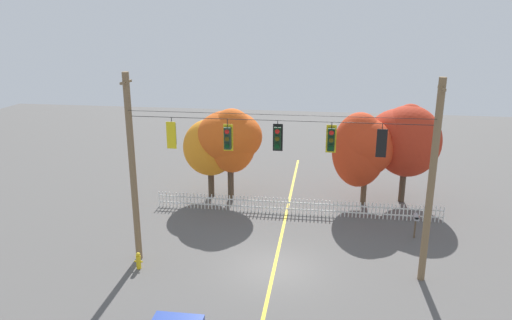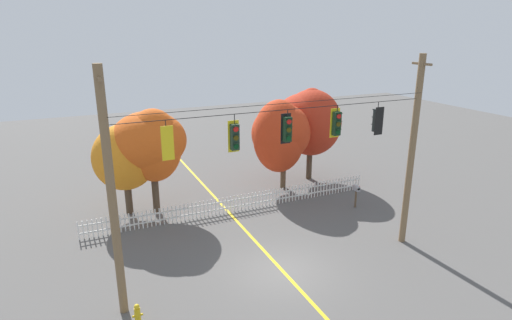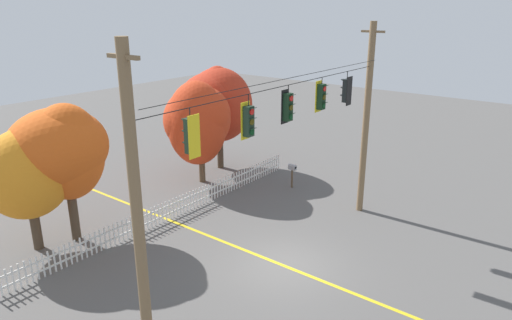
% 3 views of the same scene
% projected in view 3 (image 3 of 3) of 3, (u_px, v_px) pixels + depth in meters
% --- Properties ---
extents(ground, '(80.00, 80.00, 0.00)m').
position_uv_depth(ground, '(283.00, 266.00, 18.19)').
color(ground, '#565451').
extents(lane_centerline_stripe, '(0.16, 36.00, 0.01)m').
position_uv_depth(lane_centerline_stripe, '(283.00, 265.00, 18.18)').
color(lane_centerline_stripe, gold).
rests_on(lane_centerline_stripe, ground).
extents(signal_support_span, '(13.60, 1.10, 9.04)m').
position_uv_depth(signal_support_span, '(286.00, 154.00, 16.73)').
color(signal_support_span, brown).
rests_on(signal_support_span, ground).
extents(traffic_signal_eastbound_side, '(0.43, 0.38, 1.40)m').
position_uv_depth(traffic_signal_eastbound_side, '(191.00, 136.00, 12.70)').
color(traffic_signal_eastbound_side, black).
extents(traffic_signal_westbound_side, '(0.43, 0.38, 1.47)m').
position_uv_depth(traffic_signal_westbound_side, '(248.00, 121.00, 14.62)').
color(traffic_signal_westbound_side, black).
extents(traffic_signal_southbound_primary, '(0.43, 0.38, 1.38)m').
position_uv_depth(traffic_signal_southbound_primary, '(288.00, 107.00, 16.25)').
color(traffic_signal_southbound_primary, black).
extents(traffic_signal_northbound_secondary, '(0.43, 0.38, 1.37)m').
position_uv_depth(traffic_signal_northbound_secondary, '(321.00, 97.00, 17.96)').
color(traffic_signal_northbound_secondary, black).
extents(traffic_signal_northbound_primary, '(0.43, 0.38, 1.41)m').
position_uv_depth(traffic_signal_northbound_primary, '(347.00, 91.00, 19.52)').
color(traffic_signal_northbound_primary, black).
extents(white_picket_fence, '(17.03, 0.06, 0.98)m').
position_uv_depth(white_picket_fence, '(177.00, 207.00, 22.30)').
color(white_picket_fence, white).
rests_on(white_picket_fence, ground).
extents(autumn_maple_near_fence, '(3.48, 3.02, 5.24)m').
position_uv_depth(autumn_maple_near_fence, '(28.00, 171.00, 18.43)').
color(autumn_maple_near_fence, '#473828').
rests_on(autumn_maple_near_fence, ground).
extents(autumn_maple_mid, '(4.19, 3.75, 5.98)m').
position_uv_depth(autumn_maple_mid, '(62.00, 150.00, 19.06)').
color(autumn_maple_mid, '#473828').
rests_on(autumn_maple_mid, ground).
extents(autumn_oak_far_east, '(3.79, 3.74, 5.90)m').
position_uv_depth(autumn_oak_far_east, '(198.00, 120.00, 25.39)').
color(autumn_oak_far_east, brown).
rests_on(autumn_oak_far_east, ground).
extents(autumn_maple_far_west, '(4.44, 4.04, 6.29)m').
position_uv_depth(autumn_maple_far_west, '(217.00, 102.00, 27.93)').
color(autumn_maple_far_west, '#473828').
rests_on(autumn_maple_far_west, ground).
extents(roadside_mailbox, '(0.25, 0.44, 1.37)m').
position_uv_depth(roadside_mailbox, '(292.00, 169.00, 25.62)').
color(roadside_mailbox, brown).
rests_on(roadside_mailbox, ground).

